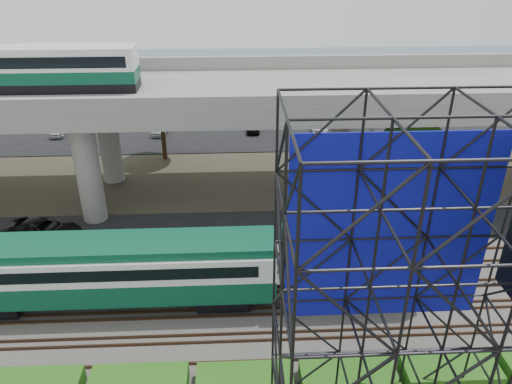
{
  "coord_description": "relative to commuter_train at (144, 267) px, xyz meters",
  "views": [
    {
      "loc": [
        0.73,
        -21.24,
        19.64
      ],
      "look_at": [
        2.04,
        6.0,
        5.44
      ],
      "focal_mm": 35.0,
      "sensor_mm": 36.0,
      "label": 1
    }
  ],
  "objects": [
    {
      "name": "ground",
      "position": [
        4.46,
        -2.0,
        -2.88
      ],
      "size": [
        140.0,
        140.0,
        0.0
      ],
      "primitive_type": "plane",
      "color": "#474233",
      "rests_on": "ground"
    },
    {
      "name": "ballast_bed",
      "position": [
        4.46,
        0.0,
        -2.78
      ],
      "size": [
        90.0,
        12.0,
        0.2
      ],
      "primitive_type": "cube",
      "color": "slate",
      "rests_on": "ground"
    },
    {
      "name": "service_road",
      "position": [
        4.46,
        8.5,
        -2.84
      ],
      "size": [
        90.0,
        5.0,
        0.08
      ],
      "primitive_type": "cube",
      "color": "black",
      "rests_on": "ground"
    },
    {
      "name": "parking_lot",
      "position": [
        4.46,
        32.0,
        -2.84
      ],
      "size": [
        90.0,
        18.0,
        0.08
      ],
      "primitive_type": "cube",
      "color": "black",
      "rests_on": "ground"
    },
    {
      "name": "harbor_water",
      "position": [
        4.46,
        54.0,
        -2.87
      ],
      "size": [
        140.0,
        40.0,
        0.03
      ],
      "primitive_type": "cube",
      "color": "#456272",
      "rests_on": "ground"
    },
    {
      "name": "rail_tracks",
      "position": [
        4.46,
        -0.0,
        -2.6
      ],
      "size": [
        90.0,
        9.52,
        0.16
      ],
      "color": "#472D1E",
      "rests_on": "ballast_bed"
    },
    {
      "name": "commuter_train",
      "position": [
        0.0,
        0.0,
        0.0
      ],
      "size": [
        29.3,
        3.06,
        4.3
      ],
      "color": "black",
      "rests_on": "rail_tracks"
    },
    {
      "name": "overpass",
      "position": [
        3.56,
        14.0,
        5.33
      ],
      "size": [
        80.0,
        12.0,
        12.4
      ],
      "color": "#9E9B93",
      "rests_on": "ground"
    },
    {
      "name": "scaffold_tower",
      "position": [
        11.22,
        -9.98,
        4.59
      ],
      "size": [
        9.36,
        6.36,
        15.0
      ],
      "color": "black",
      "rests_on": "ground"
    },
    {
      "name": "hedge_strip",
      "position": [
        5.47,
        -6.3,
        -2.32
      ],
      "size": [
        34.6,
        1.8,
        1.2
      ],
      "color": "#245B14",
      "rests_on": "ground"
    },
    {
      "name": "trees",
      "position": [
        -0.21,
        14.17,
        2.69
      ],
      "size": [
        40.94,
        16.94,
        7.69
      ],
      "color": "#382314",
      "rests_on": "ground"
    },
    {
      "name": "suv",
      "position": [
        -8.52,
        7.6,
        -2.04
      ],
      "size": [
        5.93,
        3.72,
        1.53
      ],
      "primitive_type": "imported",
      "rotation": [
        0.0,
        0.0,
        1.34
      ],
      "color": "black",
      "rests_on": "service_road"
    },
    {
      "name": "parked_cars",
      "position": [
        4.45,
        31.54,
        -2.2
      ],
      "size": [
        35.82,
        9.45,
        1.28
      ],
      "color": "silver",
      "rests_on": "parking_lot"
    }
  ]
}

